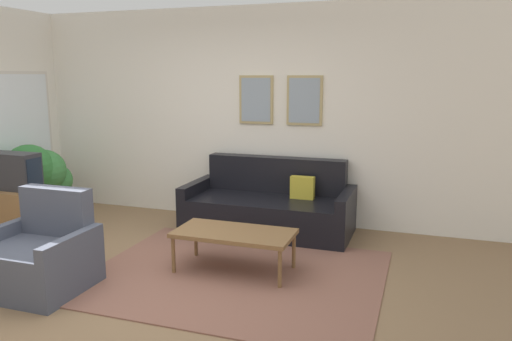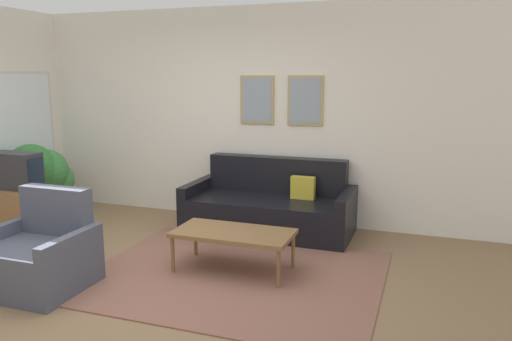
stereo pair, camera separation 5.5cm
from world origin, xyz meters
name	(u,v)px [view 1 (the left image)]	position (x,y,z in m)	size (l,w,h in m)	color
ground_plane	(131,291)	(0.00, 0.00, 0.00)	(16.00, 16.00, 0.00)	#846647
area_rug	(235,275)	(0.74, 0.61, 0.01)	(2.70, 2.18, 0.01)	brown
wall_back	(234,115)	(0.01, 2.50, 1.35)	(8.00, 0.09, 2.70)	white
couch	(270,207)	(0.63, 2.04, 0.29)	(1.98, 0.90, 0.86)	black
coffee_table	(234,235)	(0.70, 0.71, 0.37)	(1.12, 0.57, 0.40)	brown
tv_stand	(17,211)	(-2.18, 0.99, 0.27)	(0.66, 0.49, 0.54)	olive
tv	(13,171)	(-2.18, 0.99, 0.75)	(0.63, 0.28, 0.43)	#2D2D33
armchair	(39,257)	(-0.79, -0.19, 0.28)	(0.87, 0.76, 0.85)	#474C5B
potted_plant_tall	(29,171)	(-2.41, 1.48, 0.64)	(0.63, 0.63, 0.99)	#935638
potted_plant_by_window	(57,183)	(-2.34, 1.87, 0.42)	(0.43, 0.43, 0.67)	#935638
potted_plant_small	(45,174)	(-2.35, 1.67, 0.58)	(0.55, 0.55, 0.90)	slate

